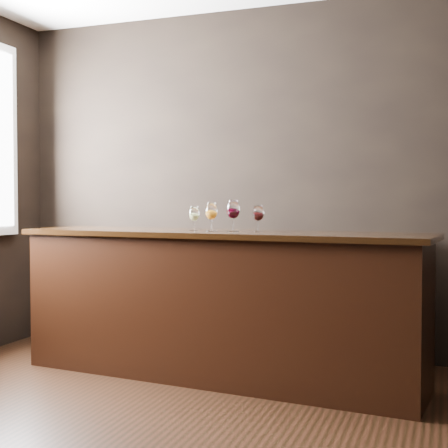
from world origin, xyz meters
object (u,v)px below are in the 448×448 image
(bar_counter, at_px, (217,307))
(glass_white, at_px, (194,214))
(back_bar_shelf, at_px, (228,295))
(glass_red_b, at_px, (258,214))
(glass_amber, at_px, (211,212))
(glass_red_a, at_px, (233,210))

(bar_counter, height_order, glass_white, glass_white)
(back_bar_shelf, height_order, glass_white, glass_white)
(glass_white, bearing_deg, glass_red_b, -1.31)
(back_bar_shelf, bearing_deg, glass_amber, -80.77)
(glass_amber, bearing_deg, glass_red_b, 4.49)
(glass_white, bearing_deg, back_bar_shelf, 86.03)
(glass_amber, relative_size, glass_red_a, 0.91)
(bar_counter, distance_m, back_bar_shelf, 0.63)
(glass_white, xyz_separation_m, glass_amber, (0.14, -0.04, 0.02))
(bar_counter, xyz_separation_m, glass_red_b, (0.29, 0.01, 0.65))
(glass_red_b, bearing_deg, glass_white, 178.69)
(back_bar_shelf, xyz_separation_m, glass_white, (-0.04, -0.60, 0.65))
(back_bar_shelf, bearing_deg, glass_white, -93.97)
(glass_amber, bearing_deg, glass_red_a, -3.31)
(back_bar_shelf, bearing_deg, glass_red_b, -54.46)
(bar_counter, relative_size, back_bar_shelf, 1.04)
(back_bar_shelf, relative_size, glass_red_a, 12.55)
(glass_white, relative_size, glass_red_a, 0.78)
(bar_counter, relative_size, glass_amber, 14.31)
(bar_counter, height_order, back_bar_shelf, bar_counter)
(glass_red_a, xyz_separation_m, glass_red_b, (0.17, 0.04, -0.02))
(glass_amber, xyz_separation_m, glass_red_b, (0.33, 0.03, -0.01))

